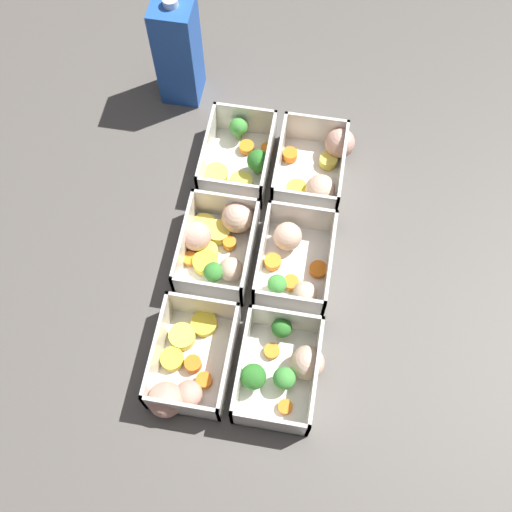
{
  "coord_description": "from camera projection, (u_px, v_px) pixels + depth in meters",
  "views": [
    {
      "loc": [
        -0.39,
        -0.07,
        0.84
      ],
      "look_at": [
        0.0,
        0.0,
        0.02
      ],
      "focal_mm": 42.0,
      "sensor_mm": 36.0,
      "label": 1
    }
  ],
  "objects": [
    {
      "name": "container_near_right",
      "position": [
        319.0,
        167.0,
        0.97
      ],
      "size": [
        0.16,
        0.13,
        0.06
      ],
      "color": "silver",
      "rests_on": "ground_plane"
    },
    {
      "name": "container_near_left",
      "position": [
        283.0,
        368.0,
        0.83
      ],
      "size": [
        0.15,
        0.12,
        0.06
      ],
      "color": "silver",
      "rests_on": "ground_plane"
    },
    {
      "name": "juice_carton",
      "position": [
        178.0,
        52.0,
        0.98
      ],
      "size": [
        0.07,
        0.07,
        0.2
      ],
      "color": "blue",
      "rests_on": "ground_plane"
    },
    {
      "name": "container_far_center",
      "position": [
        218.0,
        242.0,
        0.91
      ],
      "size": [
        0.17,
        0.12,
        0.06
      ],
      "color": "silver",
      "rests_on": "ground_plane"
    },
    {
      "name": "container_far_right",
      "position": [
        240.0,
        157.0,
        0.98
      ],
      "size": [
        0.15,
        0.11,
        0.06
      ],
      "color": "silver",
      "rests_on": "ground_plane"
    },
    {
      "name": "container_near_center",
      "position": [
        293.0,
        262.0,
        0.9
      ],
      "size": [
        0.15,
        0.11,
        0.06
      ],
      "color": "silver",
      "rests_on": "ground_plane"
    },
    {
      "name": "container_far_left",
      "position": [
        186.0,
        370.0,
        0.83
      ],
      "size": [
        0.18,
        0.11,
        0.06
      ],
      "color": "silver",
      "rests_on": "ground_plane"
    },
    {
      "name": "ground_plane",
      "position": [
        256.0,
        262.0,
        0.92
      ],
      "size": [
        4.0,
        4.0,
        0.0
      ],
      "primitive_type": "plane",
      "color": "#56514C"
    }
  ]
}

